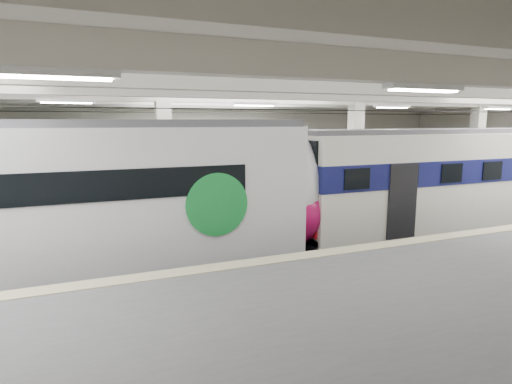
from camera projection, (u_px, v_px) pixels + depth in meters
name	position (u px, v px, depth m)	size (l,w,h in m)	color
station_hall	(306.00, 162.00, 11.78)	(36.00, 24.00, 5.75)	black
modern_emu	(124.00, 202.00, 11.76)	(13.59, 2.81, 4.39)	white
older_rer	(441.00, 181.00, 16.10)	(12.16, 2.69, 4.07)	white
far_train	(138.00, 176.00, 17.18)	(13.23, 2.99, 4.24)	white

